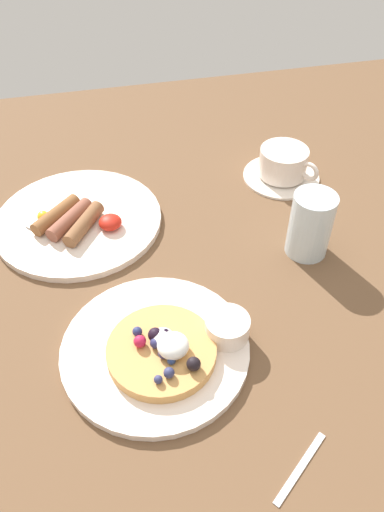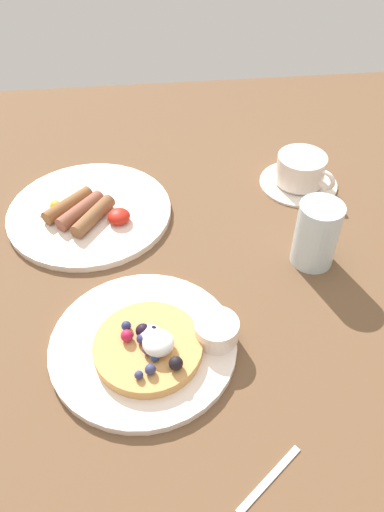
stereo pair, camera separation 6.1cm
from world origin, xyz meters
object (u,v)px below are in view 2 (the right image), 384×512
(syrup_ramekin, at_px, (216,330))
(coffee_cup, at_px, (301,169))
(pancake_plate, at_px, (143,345))
(coffee_saucer, at_px, (298,182))
(water_glass, at_px, (317,234))
(breakfast_plate, at_px, (90,212))

(syrup_ramekin, distance_m, coffee_cup, 0.39)
(syrup_ramekin, xyz_separation_m, coffee_cup, (0.20, 0.33, 0.01))
(pancake_plate, distance_m, coffee_saucer, 0.44)
(coffee_saucer, xyz_separation_m, water_glass, (-0.03, -0.19, 0.05))
(water_glass, bearing_deg, pancake_plate, -152.81)
(coffee_cup, bearing_deg, breakfast_plate, -173.15)
(pancake_plate, xyz_separation_m, syrup_ramekin, (0.10, -0.00, 0.02))
(coffee_saucer, distance_m, coffee_cup, 0.03)
(breakfast_plate, xyz_separation_m, coffee_saucer, (0.37, 0.05, -0.00))
(pancake_plate, height_order, breakfast_plate, same)
(syrup_ramekin, bearing_deg, coffee_cup, 58.67)
(breakfast_plate, bearing_deg, water_glass, -23.30)
(pancake_plate, height_order, syrup_ramekin, syrup_ramekin)
(coffee_cup, bearing_deg, water_glass, -99.60)
(pancake_plate, relative_size, syrup_ramekin, 4.18)
(coffee_saucer, relative_size, water_glass, 1.33)
(syrup_ramekin, relative_size, water_glass, 0.56)
(breakfast_plate, height_order, water_glass, water_glass)
(coffee_cup, height_order, water_glass, water_glass)
(pancake_plate, distance_m, water_glass, 0.30)
(coffee_cup, bearing_deg, pancake_plate, -132.09)
(breakfast_plate, height_order, coffee_saucer, breakfast_plate)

